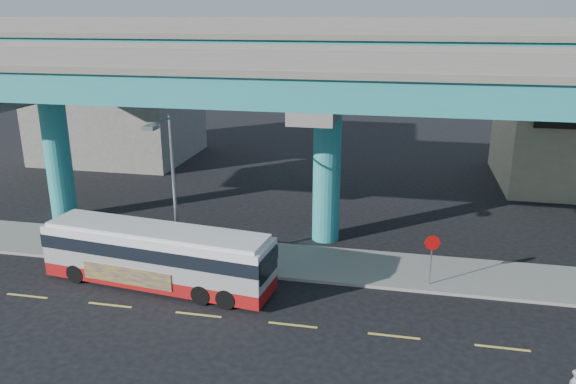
% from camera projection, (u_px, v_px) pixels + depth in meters
% --- Properties ---
extents(ground, '(120.00, 120.00, 0.00)m').
position_uv_depth(ground, '(294.00, 321.00, 22.79)').
color(ground, black).
rests_on(ground, ground).
extents(sidewalk, '(70.00, 4.00, 0.15)m').
position_uv_depth(sidewalk, '(315.00, 263.00, 27.90)').
color(sidewalk, gray).
rests_on(sidewalk, ground).
extents(lane_markings, '(58.00, 0.12, 0.01)m').
position_uv_depth(lane_markings, '(293.00, 325.00, 22.51)').
color(lane_markings, '#D8C64C').
rests_on(lane_markings, ground).
extents(viaduct, '(52.00, 12.40, 11.70)m').
position_uv_depth(viaduct, '(329.00, 71.00, 28.51)').
color(viaduct, teal).
rests_on(viaduct, ground).
extents(building_concrete, '(12.00, 10.00, 9.00)m').
position_uv_depth(building_concrete, '(118.00, 105.00, 47.66)').
color(building_concrete, gray).
rests_on(building_concrete, ground).
extents(transit_bus, '(11.02, 3.63, 2.78)m').
position_uv_depth(transit_bus, '(158.00, 254.00, 25.42)').
color(transit_bus, maroon).
rests_on(transit_bus, ground).
extents(parked_car, '(1.46, 3.46, 1.17)m').
position_uv_depth(parked_car, '(130.00, 234.00, 29.80)').
color(parked_car, '#323137').
rests_on(parked_car, sidewalk).
extents(street_lamp, '(0.50, 2.44, 7.44)m').
position_uv_depth(street_lamp, '(168.00, 172.00, 25.76)').
color(street_lamp, gray).
rests_on(street_lamp, sidewalk).
extents(stop_sign, '(0.71, 0.17, 2.39)m').
position_uv_depth(stop_sign, '(432.00, 250.00, 25.07)').
color(stop_sign, gray).
rests_on(stop_sign, sidewalk).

